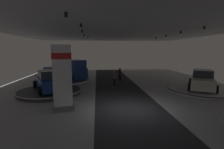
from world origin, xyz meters
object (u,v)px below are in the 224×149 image
object	(u,v)px
pickup_truck_far_left	(67,71)
display_platform_mid_right	(202,90)
display_platform_mid_left	(50,91)
visitor_walking_far	(114,77)
visitor_walking_near	(120,73)
display_platform_deep_left	(65,72)
brand_sign_pylon	(62,77)
display_car_mid_right	(202,80)
display_platform_far_left	(65,80)
display_car_mid_left	(49,81)
display_car_deep_left	(64,66)

from	to	relation	value
pickup_truck_far_left	display_platform_mid_right	xyz separation A→B (m)	(12.99, -6.09, -1.08)
display_platform_mid_left	visitor_walking_far	distance (m)	6.58
pickup_truck_far_left	visitor_walking_near	size ratio (longest dim) A/B	3.47
display_platform_mid_left	display_platform_mid_right	size ratio (longest dim) A/B	0.90
visitor_walking_far	display_platform_deep_left	bearing A→B (deg)	123.88
brand_sign_pylon	display_platform_deep_left	size ratio (longest dim) A/B	0.82
display_platform_deep_left	display_car_mid_right	bearing A→B (deg)	-43.25
brand_sign_pylon	display_platform_far_left	size ratio (longest dim) A/B	0.71
display_car_mid_right	visitor_walking_far	world-z (taller)	display_car_mid_right
display_car_mid_left	display_car_deep_left	world-z (taller)	display_car_deep_left
display_platform_far_left	visitor_walking_near	world-z (taller)	visitor_walking_near
display_car_mid_left	display_car_deep_left	xyz separation A→B (m)	(-1.28, 13.54, 0.04)
visitor_walking_near	visitor_walking_far	distance (m)	2.86
display_car_deep_left	display_platform_mid_right	size ratio (longest dim) A/B	0.77
display_car_deep_left	display_platform_far_left	bearing A→B (deg)	-78.81
display_platform_deep_left	visitor_walking_near	size ratio (longest dim) A/B	3.08
visitor_walking_far	display_platform_mid_left	bearing A→B (deg)	-154.21
display_platform_deep_left	display_car_mid_right	xyz separation A→B (m)	(14.78, -13.91, 0.82)
visitor_walking_near	display_platform_far_left	bearing A→B (deg)	177.53
display_platform_deep_left	display_car_deep_left	distance (m)	0.92
pickup_truck_far_left	display_platform_mid_right	distance (m)	14.39
pickup_truck_far_left	display_platform_deep_left	bearing A→B (deg)	102.72
display_platform_mid_left	display_car_deep_left	distance (m)	13.61
display_platform_deep_left	display_platform_mid_right	distance (m)	20.30
display_platform_far_left	visitor_walking_far	world-z (taller)	visitor_walking_far
display_platform_deep_left	display_platform_mid_right	size ratio (longest dim) A/B	0.83
display_platform_far_left	brand_sign_pylon	bearing A→B (deg)	-80.33
display_platform_far_left	pickup_truck_far_left	world-z (taller)	pickup_truck_far_left
display_platform_deep_left	display_car_deep_left	bearing A→B (deg)	107.66
display_car_mid_left	display_car_deep_left	size ratio (longest dim) A/B	1.00
display_platform_far_left	visitor_walking_far	size ratio (longest dim) A/B	3.57
display_platform_mid_left	display_car_mid_left	bearing A→B (deg)	-63.81
brand_sign_pylon	visitor_walking_near	bearing A→B (deg)	63.87
display_car_deep_left	visitor_walking_near	size ratio (longest dim) A/B	2.86
brand_sign_pylon	visitor_walking_near	size ratio (longest dim) A/B	2.53
display_car_deep_left	display_platform_mid_right	xyz separation A→B (m)	(14.77, -13.96, -0.98)
pickup_truck_far_left	display_platform_far_left	bearing A→B (deg)	143.73
visitor_walking_far	display_platform_far_left	bearing A→B (deg)	152.09
display_platform_deep_left	brand_sign_pylon	bearing A→B (deg)	-79.69
visitor_walking_far	display_car_mid_right	bearing A→B (deg)	-23.16
visitor_walking_far	pickup_truck_far_left	bearing A→B (deg)	152.53
display_car_deep_left	display_car_mid_left	bearing A→B (deg)	-84.62
display_platform_mid_left	pickup_truck_far_left	size ratio (longest dim) A/B	0.96
visitor_walking_near	pickup_truck_far_left	bearing A→B (deg)	179.14
display_platform_mid_left	visitor_walking_near	size ratio (longest dim) A/B	3.34
display_platform_deep_left	visitor_walking_near	bearing A→B (deg)	-44.43
display_car_mid_right	display_platform_mid_right	bearing A→B (deg)	-121.52
display_car_mid_right	visitor_walking_near	size ratio (longest dim) A/B	2.84
brand_sign_pylon	display_car_deep_left	xyz separation A→B (m)	(-3.26, 17.87, -0.96)
display_platform_mid_left	display_car_deep_left	size ratio (longest dim) A/B	1.17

